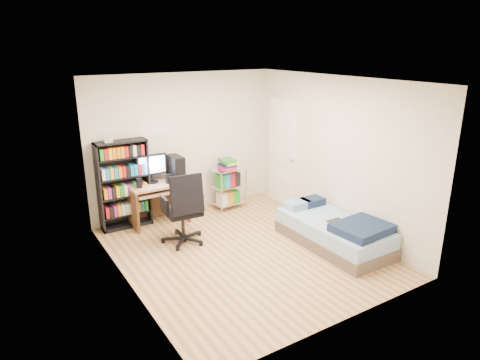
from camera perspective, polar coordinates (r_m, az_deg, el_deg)
room at (r=6.01m, az=0.64°, el=1.19°), size 3.58×4.08×2.58m
media_shelf at (r=7.29m, az=-15.27°, el=-0.47°), size 0.83×0.28×1.54m
computer_desk at (r=7.42m, az=-10.34°, el=-0.74°), size 0.95×0.55×1.20m
office_chair at (r=6.64m, az=-7.49°, el=-5.42°), size 0.74×0.74×1.15m
wire_cart at (r=7.92m, az=-1.63°, el=0.53°), size 0.62×0.46×0.95m
bed at (r=6.73m, az=12.53°, el=-6.71°), size 0.90×1.80×0.51m
door at (r=8.10m, az=5.78°, el=3.63°), size 0.12×0.80×2.00m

